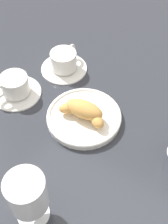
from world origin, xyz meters
TOP-DOWN VIEW (x-y plane):
  - ground_plane at (0.00, 0.00)m, footprint 2.20×2.20m
  - pastry_plate at (0.02, -0.01)m, footprint 0.19×0.19m
  - croissant_large at (0.02, -0.01)m, footprint 0.14×0.07m
  - coffee_cup_near at (0.17, -0.14)m, footprint 0.14×0.14m
  - coffee_cup_far at (0.23, 0.01)m, footprint 0.14×0.14m
  - juice_glass_right at (-0.03, 0.25)m, footprint 0.08×0.08m

SIDE VIEW (x-z plane):
  - ground_plane at x=0.00m, z-range 0.00..0.00m
  - pastry_plate at x=0.02m, z-range 0.00..0.02m
  - coffee_cup_near at x=0.17m, z-range 0.00..0.06m
  - coffee_cup_far at x=0.23m, z-range 0.00..0.06m
  - croissant_large at x=0.02m, z-range 0.02..0.06m
  - juice_glass_right at x=-0.03m, z-range 0.02..0.16m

